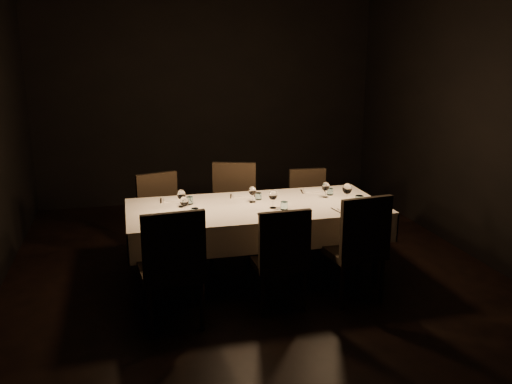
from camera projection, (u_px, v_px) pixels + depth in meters
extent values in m
cube|color=black|center=(256.00, 277.00, 5.56)|extent=(5.00, 6.00, 0.01)
cube|color=black|center=(208.00, 102.00, 7.98)|extent=(5.00, 0.01, 3.00)
cube|color=black|center=(419.00, 232.00, 2.35)|extent=(5.00, 0.01, 3.00)
cube|color=black|center=(485.00, 123.00, 5.74)|extent=(0.01, 6.00, 3.00)
cube|color=black|center=(256.00, 209.00, 5.37)|extent=(2.40, 1.00, 0.04)
cylinder|color=black|center=(145.00, 271.00, 4.81)|extent=(0.07, 0.07, 0.71)
cylinder|color=black|center=(141.00, 239.00, 5.60)|extent=(0.07, 0.07, 0.71)
cylinder|color=black|center=(377.00, 249.00, 5.33)|extent=(0.07, 0.07, 0.71)
cylinder|color=black|center=(343.00, 223.00, 6.11)|extent=(0.07, 0.07, 0.71)
cube|color=beige|center=(256.00, 206.00, 5.36)|extent=(2.52, 1.12, 0.01)
cube|color=beige|center=(244.00, 205.00, 5.92)|extent=(2.52, 0.01, 0.28)
cube|color=beige|center=(271.00, 238.00, 4.88)|extent=(2.52, 0.01, 0.28)
cube|color=beige|center=(372.00, 211.00, 5.68)|extent=(0.01, 1.12, 0.28)
cube|color=beige|center=(127.00, 230.00, 5.11)|extent=(0.01, 1.12, 0.28)
cylinder|color=black|center=(191.00, 285.00, 4.84)|extent=(0.04, 0.04, 0.44)
cylinder|color=black|center=(202.00, 306.00, 4.45)|extent=(0.04, 0.04, 0.44)
cylinder|color=black|center=(143.00, 292.00, 4.70)|extent=(0.04, 0.04, 0.44)
cylinder|color=black|center=(150.00, 314.00, 4.32)|extent=(0.04, 0.04, 0.44)
cube|color=black|center=(171.00, 271.00, 4.51)|extent=(0.55, 0.55, 0.07)
cube|color=black|center=(174.00, 246.00, 4.23)|extent=(0.50, 0.10, 0.55)
cube|color=silver|center=(183.00, 222.00, 4.82)|extent=(0.22, 0.16, 0.02)
cube|color=silver|center=(168.00, 224.00, 4.79)|extent=(0.03, 0.19, 0.01)
cube|color=silver|center=(198.00, 221.00, 4.86)|extent=(0.03, 0.19, 0.01)
cylinder|color=silver|center=(195.00, 212.00, 5.02)|extent=(0.07, 0.07, 0.07)
cylinder|color=white|center=(185.00, 214.00, 5.08)|extent=(0.06, 0.06, 0.00)
cylinder|color=white|center=(185.00, 210.00, 5.07)|extent=(0.01, 0.01, 0.08)
ellipsoid|color=white|center=(184.00, 201.00, 5.05)|extent=(0.08, 0.08, 0.10)
cylinder|color=black|center=(290.00, 274.00, 5.12)|extent=(0.04, 0.04, 0.40)
cylinder|color=black|center=(304.00, 291.00, 4.77)|extent=(0.04, 0.04, 0.40)
cylinder|color=black|center=(252.00, 279.00, 5.03)|extent=(0.04, 0.04, 0.40)
cylinder|color=black|center=(263.00, 296.00, 4.68)|extent=(0.04, 0.04, 0.40)
cube|color=black|center=(277.00, 261.00, 4.84)|extent=(0.47, 0.47, 0.06)
cube|color=black|center=(285.00, 239.00, 4.58)|extent=(0.46, 0.07, 0.50)
cube|color=silver|center=(275.00, 215.00, 5.02)|extent=(0.22, 0.15, 0.02)
cube|color=silver|center=(260.00, 217.00, 4.99)|extent=(0.02, 0.20, 0.01)
cube|color=silver|center=(290.00, 215.00, 5.05)|extent=(0.02, 0.20, 0.01)
cylinder|color=silver|center=(284.00, 206.00, 5.21)|extent=(0.07, 0.07, 0.08)
cylinder|color=white|center=(273.00, 208.00, 5.28)|extent=(0.07, 0.07, 0.00)
cylinder|color=white|center=(273.00, 203.00, 5.27)|extent=(0.01, 0.01, 0.09)
ellipsoid|color=white|center=(273.00, 195.00, 5.24)|extent=(0.09, 0.09, 0.10)
cylinder|color=black|center=(358.00, 264.00, 5.32)|extent=(0.04, 0.04, 0.43)
cylinder|color=black|center=(382.00, 281.00, 4.95)|extent=(0.04, 0.04, 0.43)
cylinder|color=black|center=(321.00, 270.00, 5.18)|extent=(0.04, 0.04, 0.43)
cylinder|color=black|center=(342.00, 287.00, 4.81)|extent=(0.04, 0.04, 0.43)
cube|color=black|center=(352.00, 251.00, 5.00)|extent=(0.55, 0.55, 0.06)
cube|color=black|center=(366.00, 227.00, 4.73)|extent=(0.49, 0.11, 0.53)
cube|color=silver|center=(352.00, 209.00, 5.19)|extent=(0.26, 0.19, 0.02)
cube|color=silver|center=(337.00, 211.00, 5.16)|extent=(0.05, 0.22, 0.01)
cube|color=silver|center=(367.00, 209.00, 5.23)|extent=(0.05, 0.22, 0.01)
cylinder|color=silver|center=(359.00, 200.00, 5.39)|extent=(0.08, 0.08, 0.09)
cylinder|color=white|center=(347.00, 202.00, 5.45)|extent=(0.08, 0.08, 0.00)
cylinder|color=white|center=(347.00, 198.00, 5.44)|extent=(0.01, 0.01, 0.09)
ellipsoid|color=white|center=(347.00, 189.00, 5.42)|extent=(0.10, 0.10, 0.11)
cylinder|color=black|center=(154.00, 252.00, 5.67)|extent=(0.04, 0.04, 0.40)
cylinder|color=black|center=(143.00, 242.00, 5.98)|extent=(0.04, 0.04, 0.40)
cylinder|color=black|center=(188.00, 246.00, 5.84)|extent=(0.04, 0.04, 0.40)
cylinder|color=black|center=(176.00, 236.00, 6.16)|extent=(0.04, 0.04, 0.40)
cube|color=black|center=(164.00, 224.00, 5.85)|extent=(0.56, 0.56, 0.06)
cube|color=black|center=(157.00, 195.00, 5.95)|extent=(0.45, 0.17, 0.50)
cube|color=silver|center=(174.00, 200.00, 5.54)|extent=(0.22, 0.15, 0.02)
cube|color=silver|center=(161.00, 201.00, 5.51)|extent=(0.03, 0.19, 0.01)
cube|color=silver|center=(187.00, 199.00, 5.57)|extent=(0.03, 0.19, 0.01)
cylinder|color=silver|center=(189.00, 201.00, 5.39)|extent=(0.07, 0.07, 0.08)
cylinder|color=white|center=(182.00, 207.00, 5.31)|extent=(0.07, 0.07, 0.00)
cylinder|color=white|center=(182.00, 203.00, 5.29)|extent=(0.01, 0.01, 0.08)
ellipsoid|color=white|center=(181.00, 195.00, 5.27)|extent=(0.08, 0.08, 0.10)
cylinder|color=black|center=(211.00, 243.00, 5.91)|extent=(0.04, 0.04, 0.43)
cylinder|color=black|center=(217.00, 230.00, 6.30)|extent=(0.04, 0.04, 0.43)
cylinder|color=black|center=(249.00, 244.00, 5.87)|extent=(0.04, 0.04, 0.43)
cylinder|color=black|center=(252.00, 231.00, 6.27)|extent=(0.04, 0.04, 0.43)
cube|color=black|center=(232.00, 216.00, 6.02)|extent=(0.62, 0.62, 0.06)
cube|color=black|center=(234.00, 185.00, 6.15)|extent=(0.48, 0.20, 0.53)
cube|color=silver|center=(243.00, 195.00, 5.70)|extent=(0.22, 0.16, 0.01)
cube|color=silver|center=(231.00, 196.00, 5.67)|extent=(0.05, 0.18, 0.01)
cube|color=silver|center=(254.00, 195.00, 5.73)|extent=(0.05, 0.18, 0.01)
cylinder|color=silver|center=(258.00, 196.00, 5.55)|extent=(0.07, 0.07, 0.07)
cylinder|color=white|center=(253.00, 202.00, 5.47)|extent=(0.06, 0.06, 0.00)
cylinder|color=white|center=(253.00, 198.00, 5.46)|extent=(0.01, 0.01, 0.08)
ellipsoid|color=white|center=(253.00, 191.00, 5.44)|extent=(0.08, 0.08, 0.09)
cylinder|color=black|center=(299.00, 238.00, 6.14)|extent=(0.04, 0.04, 0.38)
cylinder|color=black|center=(292.00, 228.00, 6.47)|extent=(0.04, 0.04, 0.38)
cylinder|color=black|center=(329.00, 236.00, 6.19)|extent=(0.04, 0.04, 0.38)
cylinder|color=black|center=(321.00, 226.00, 6.53)|extent=(0.04, 0.04, 0.38)
cube|color=black|center=(311.00, 214.00, 6.28)|extent=(0.46, 0.46, 0.06)
cube|color=black|center=(307.00, 188.00, 6.38)|extent=(0.43, 0.08, 0.47)
cube|color=silver|center=(313.00, 191.00, 5.88)|extent=(0.22, 0.15, 0.01)
cube|color=silver|center=(302.00, 192.00, 5.85)|extent=(0.04, 0.18, 0.01)
cube|color=silver|center=(324.00, 190.00, 5.91)|extent=(0.04, 0.18, 0.01)
cylinder|color=silver|center=(330.00, 192.00, 5.73)|extent=(0.07, 0.07, 0.07)
cylinder|color=white|center=(325.00, 197.00, 5.65)|extent=(0.06, 0.06, 0.00)
cylinder|color=white|center=(326.00, 193.00, 5.64)|extent=(0.01, 0.01, 0.08)
ellipsoid|color=white|center=(326.00, 186.00, 5.62)|extent=(0.08, 0.08, 0.09)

